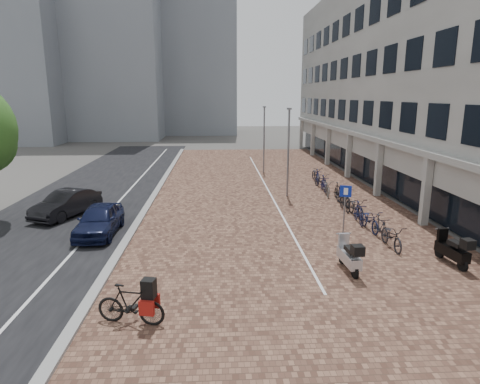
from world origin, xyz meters
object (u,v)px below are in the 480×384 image
(hero_bike, at_px, (131,304))
(parking_sign, at_px, (345,203))
(scooter_front, at_px, (349,255))
(scooter_mid, at_px, (452,249))
(car_dark, at_px, (66,204))
(car_navy, at_px, (99,220))

(hero_bike, bearing_deg, parking_sign, -37.06)
(scooter_front, distance_m, scooter_mid, 4.02)
(car_dark, height_order, scooter_mid, car_dark)
(scooter_front, bearing_deg, hero_bike, -158.67)
(scooter_front, xyz_separation_m, scooter_mid, (4.00, 0.37, 0.00))
(car_navy, distance_m, parking_sign, 10.96)
(car_navy, relative_size, car_dark, 0.99)
(car_dark, xyz_separation_m, parking_sign, (13.37, -4.16, 0.91))
(car_dark, xyz_separation_m, scooter_mid, (16.51, -7.32, -0.05))
(parking_sign, bearing_deg, car_navy, -163.16)
(car_navy, bearing_deg, scooter_mid, -16.86)
(car_dark, bearing_deg, car_navy, -28.80)
(parking_sign, bearing_deg, scooter_front, -81.12)
(parking_sign, bearing_deg, hero_bike, -117.29)
(car_dark, xyz_separation_m, scooter_front, (12.51, -7.69, -0.05))
(scooter_front, relative_size, parking_sign, 0.76)
(hero_bike, xyz_separation_m, scooter_mid, (11.08, 3.53, 0.02))
(hero_bike, distance_m, parking_sign, 10.42)
(scooter_mid, bearing_deg, hero_bike, -169.58)
(car_navy, relative_size, parking_sign, 1.69)
(car_dark, xyz_separation_m, hero_bike, (5.43, -10.84, -0.06))
(car_navy, xyz_separation_m, scooter_mid, (14.00, -4.26, -0.06))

